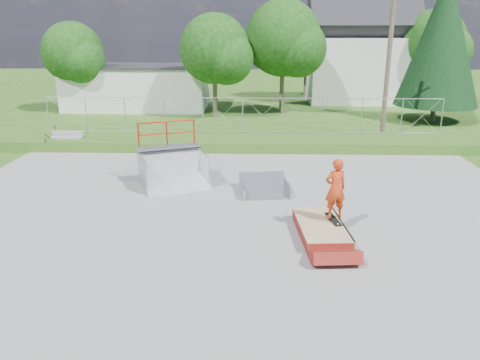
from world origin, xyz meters
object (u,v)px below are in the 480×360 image
Objects in this scene: quarter_pipe at (173,157)px; flat_bank_ramp at (264,187)px; grind_box at (321,229)px; skater at (335,191)px.

quarter_pipe reaches higher than flat_bank_ramp.
quarter_pipe is 3.45m from flat_bank_ramp.
skater reaches higher than grind_box.
flat_bank_ramp is (-1.50, 3.56, 0.07)m from grind_box.
flat_bank_ramp is at bearing 108.58° from grind_box.
quarter_pipe reaches higher than grind_box.
grind_box is at bearing 8.50° from skater.
flat_bank_ramp is at bearing -77.20° from skater.
flat_bank_ramp is (3.28, -0.60, -0.89)m from quarter_pipe.
quarter_pipe is at bearing 162.47° from flat_bank_ramp.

